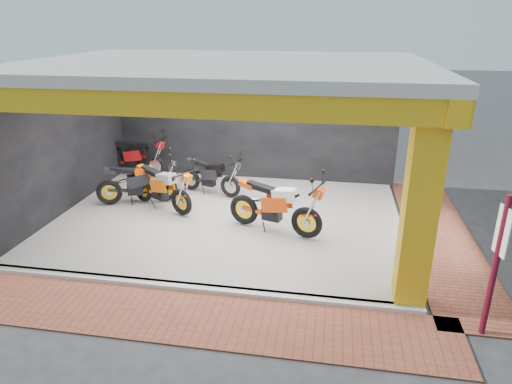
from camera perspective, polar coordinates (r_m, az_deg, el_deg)
ground at (r=9.20m, az=-6.30°, el=-8.68°), size 80.00×80.00×0.00m
showroom_floor at (r=10.90m, az=-3.45°, el=-3.39°), size 8.00×6.00×0.10m
showroom_ceiling at (r=10.00m, az=-3.90°, el=15.53°), size 8.40×6.40×0.20m
back_wall at (r=13.28m, az=-0.53°, el=8.77°), size 8.20×0.20×3.50m
left_wall at (r=11.95m, az=-23.25°, el=5.74°), size 0.20×6.20×3.50m
corner_column at (r=7.58m, az=19.81°, el=-1.81°), size 0.50×0.50×3.50m
header_beam_front at (r=7.18m, az=-9.56°, el=10.85°), size 8.40×0.30×0.40m
header_beam_right at (r=9.89m, az=19.91°, el=12.58°), size 0.30×6.40×0.40m
floor_kerb at (r=8.34m, az=-8.26°, el=-11.73°), size 8.00×0.20×0.10m
paver_front at (r=7.75m, az=-10.06°, el=-14.95°), size 9.00×1.40×0.03m
paver_right at (r=10.94m, az=21.96°, el=-5.08°), size 1.40×7.00×0.03m
signpost at (r=7.44m, az=27.82°, el=-7.75°), size 0.09×0.32×2.28m
moto_hero at (r=9.59m, az=6.43°, el=-1.97°), size 2.50×1.54×1.43m
moto_row_a at (r=10.85m, az=-9.39°, el=0.29°), size 2.29×1.72×1.32m
moto_row_b at (r=11.85m, az=-3.24°, el=1.98°), size 2.08×1.29×1.19m
moto_row_c at (r=11.79m, az=-11.39°, el=1.77°), size 2.27×1.45×1.30m
moto_row_d at (r=13.73m, az=-12.58°, el=4.46°), size 2.25×1.01×1.34m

